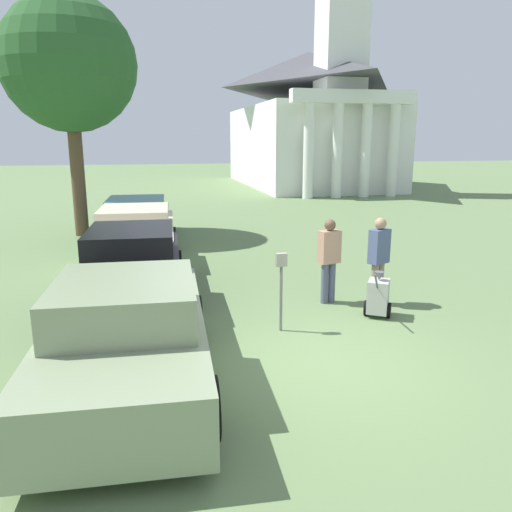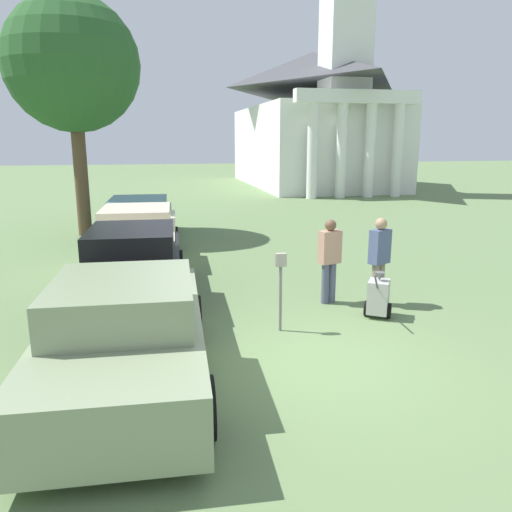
# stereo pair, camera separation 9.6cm
# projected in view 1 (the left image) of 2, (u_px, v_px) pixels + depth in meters

# --- Properties ---
(ground_plane) EXTENTS (120.00, 120.00, 0.00)m
(ground_plane) POSITION_uv_depth(u_px,v_px,m) (320.00, 361.00, 7.30)
(ground_plane) COLOR #607A4C
(parked_car_sage) EXTENTS (2.24, 4.69, 1.48)m
(parked_car_sage) POSITION_uv_depth(u_px,v_px,m) (128.00, 335.00, 6.46)
(parked_car_sage) COLOR gray
(parked_car_sage) RESTS_ON ground_plane
(parked_car_black) EXTENTS (2.08, 4.85, 1.55)m
(parked_car_black) POSITION_uv_depth(u_px,v_px,m) (133.00, 270.00, 9.60)
(parked_car_black) COLOR black
(parked_car_black) RESTS_ON ground_plane
(parked_car_cream) EXTENTS (2.23, 4.96, 1.48)m
(parked_car_cream) POSITION_uv_depth(u_px,v_px,m) (136.00, 237.00, 12.90)
(parked_car_cream) COLOR beige
(parked_car_cream) RESTS_ON ground_plane
(parked_car_teal) EXTENTS (2.24, 5.16, 1.40)m
(parked_car_teal) POSITION_uv_depth(u_px,v_px,m) (137.00, 221.00, 15.61)
(parked_car_teal) COLOR #23666B
(parked_car_teal) RESTS_ON ground_plane
(parking_meter) EXTENTS (0.18, 0.09, 1.35)m
(parking_meter) POSITION_uv_depth(u_px,v_px,m) (281.00, 277.00, 8.26)
(parking_meter) COLOR slate
(parking_meter) RESTS_ON ground_plane
(person_worker) EXTENTS (0.46, 0.32, 1.67)m
(person_worker) POSITION_uv_depth(u_px,v_px,m) (329.00, 256.00, 9.71)
(person_worker) COLOR #515670
(person_worker) RESTS_ON ground_plane
(person_supervisor) EXTENTS (0.47, 0.39, 1.72)m
(person_supervisor) POSITION_uv_depth(u_px,v_px,m) (379.00, 256.00, 9.61)
(person_supervisor) COLOR gray
(person_supervisor) RESTS_ON ground_plane
(equipment_cart) EXTENTS (0.69, 0.94, 1.00)m
(equipment_cart) POSITION_uv_depth(u_px,v_px,m) (378.00, 296.00, 9.06)
(equipment_cart) COLOR #B2B2AD
(equipment_cart) RESTS_ON ground_plane
(church) EXTENTS (8.39, 15.91, 22.96)m
(church) POSITION_uv_depth(u_px,v_px,m) (310.00, 107.00, 33.53)
(church) COLOR white
(church) RESTS_ON ground_plane
(shade_tree) EXTENTS (4.21, 4.21, 7.56)m
(shade_tree) POSITION_uv_depth(u_px,v_px,m) (69.00, 65.00, 15.61)
(shade_tree) COLOR brown
(shade_tree) RESTS_ON ground_plane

